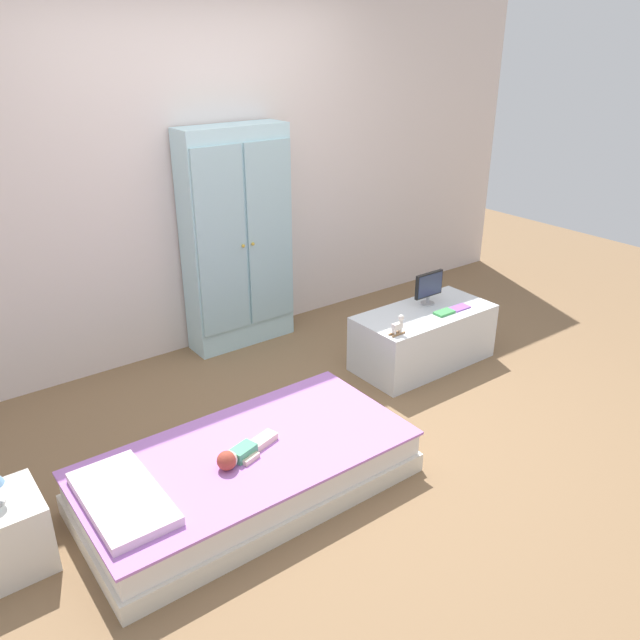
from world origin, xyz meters
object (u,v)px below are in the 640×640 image
bed (248,471)px  wardrobe (238,240)px  tv_stand (423,337)px  doll (237,455)px  book_green (444,312)px  nightstand (4,535)px  tv_monitor (429,286)px  rocking_horse_toy (398,325)px  book_purple (459,308)px

bed → wardrobe: bearing=60.4°
bed → tv_stand: (1.75, 0.48, 0.08)m
doll → wardrobe: bearing=59.0°
bed → doll: doll is taller
book_green → nightstand: bearing=-176.9°
wardrobe → tv_monitor: bearing=-46.7°
wardrobe → rocking_horse_toy: bearing=-70.8°
tv_monitor → rocking_horse_toy: (-0.52, -0.24, -0.07)m
wardrobe → tv_stand: 1.52m
bed → tv_monitor: tv_monitor is taller
doll → bed: bearing=29.6°
doll → book_green: 1.95m
nightstand → book_purple: size_ratio=2.28×
bed → tv_monitor: (1.86, 0.56, 0.42)m
doll → book_purple: bearing=11.3°
wardrobe → rocking_horse_toy: 1.38m
bed → rocking_horse_toy: bearing=13.4°
wardrobe → book_green: 1.58m
book_purple → rocking_horse_toy: bearing=-175.7°
tv_stand → book_green: size_ratio=7.00×
tv_stand → wardrobe: bearing=127.6°
wardrobe → book_green: (0.92, -1.21, -0.40)m
bed → book_purple: bearing=10.5°
bed → doll: 0.19m
tv_monitor → book_green: size_ratio=1.73×
bed → rocking_horse_toy: size_ratio=12.93×
doll → nightstand: bearing=166.5°
bed → wardrobe: 1.94m
bed → book_purple: (1.98, 0.37, 0.29)m
tv_stand → tv_monitor: 0.37m
doll → book_purple: book_purple is taller
nightstand → tv_monitor: size_ratio=1.41×
tv_stand → rocking_horse_toy: (-0.41, -0.16, 0.27)m
tv_monitor → book_purple: (0.12, -0.19, -0.13)m
doll → wardrobe: 1.97m
tv_stand → book_purple: size_ratio=6.56×
nightstand → book_purple: bearing=3.0°
bed → wardrobe: size_ratio=1.04×
bed → book_green: 1.88m
wardrobe → book_purple: 1.67m
book_purple → tv_monitor: bearing=122.1°
book_purple → book_green: bearing=180.0°
tv_stand → rocking_horse_toy: size_ratio=7.70×
nightstand → wardrobe: (2.02, 1.38, 0.64)m
bed → tv_stand: tv_stand is taller
wardrobe → tv_stand: bearing=-52.4°
tv_monitor → book_green: (-0.04, -0.19, -0.13)m
wardrobe → book_purple: bearing=-48.3°
nightstand → rocking_horse_toy: size_ratio=2.68×
tv_monitor → doll: bearing=-162.7°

